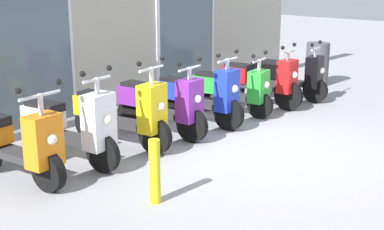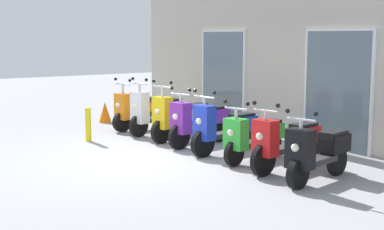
% 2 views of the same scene
% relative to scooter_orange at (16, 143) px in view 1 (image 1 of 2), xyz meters
% --- Properties ---
extents(ground_plane, '(40.00, 40.00, 0.00)m').
position_rel_scooter_orange_xyz_m(ground_plane, '(2.81, -1.40, -0.47)').
color(ground_plane, '#939399').
extents(storefront_facade, '(9.95, 0.50, 3.33)m').
position_rel_scooter_orange_xyz_m(storefront_facade, '(2.81, 1.71, 1.14)').
color(storefront_facade, '#B2AD9E').
rests_on(storefront_facade, ground_plane).
extents(scooter_orange, '(0.64, 1.56, 1.23)m').
position_rel_scooter_orange_xyz_m(scooter_orange, '(0.00, 0.00, 0.00)').
color(scooter_orange, black).
rests_on(scooter_orange, ground_plane).
extents(scooter_white, '(0.63, 1.57, 1.29)m').
position_rel_scooter_orange_xyz_m(scooter_white, '(0.75, -0.02, 0.05)').
color(scooter_white, black).
rests_on(scooter_white, ground_plane).
extents(scooter_yellow, '(0.69, 1.63, 1.29)m').
position_rel_scooter_orange_xyz_m(scooter_yellow, '(1.63, 0.04, 0.02)').
color(scooter_yellow, black).
rests_on(scooter_yellow, ground_plane).
extents(scooter_purple, '(0.62, 1.61, 1.20)m').
position_rel_scooter_orange_xyz_m(scooter_purple, '(2.36, 0.02, 0.02)').
color(scooter_purple, black).
rests_on(scooter_purple, ground_plane).
extents(scooter_blue, '(0.59, 1.66, 1.22)m').
position_rel_scooter_orange_xyz_m(scooter_blue, '(3.18, 0.02, 0.01)').
color(scooter_blue, black).
rests_on(scooter_blue, ground_plane).
extents(scooter_green, '(0.65, 1.51, 1.11)m').
position_rel_scooter_orange_xyz_m(scooter_green, '(4.01, 0.03, -0.02)').
color(scooter_green, black).
rests_on(scooter_green, ground_plane).
extents(scooter_red, '(0.59, 1.67, 1.17)m').
position_rel_scooter_orange_xyz_m(scooter_red, '(4.82, 0.02, 0.01)').
color(scooter_red, black).
rests_on(scooter_red, ground_plane).
extents(scooter_black, '(0.66, 1.55, 1.14)m').
position_rel_scooter_orange_xyz_m(scooter_black, '(5.61, -0.08, -0.01)').
color(scooter_black, black).
rests_on(scooter_black, ground_plane).
extents(curb_bollard, '(0.12, 0.12, 0.70)m').
position_rel_scooter_orange_xyz_m(curb_bollard, '(0.68, -1.60, -0.12)').
color(curb_bollard, yellow).
rests_on(curb_bollard, ground_plane).
extents(trash_bin, '(0.49, 0.49, 0.91)m').
position_rel_scooter_orange_xyz_m(trash_bin, '(7.14, 0.18, -0.01)').
color(trash_bin, '#4C4C51').
rests_on(trash_bin, ground_plane).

